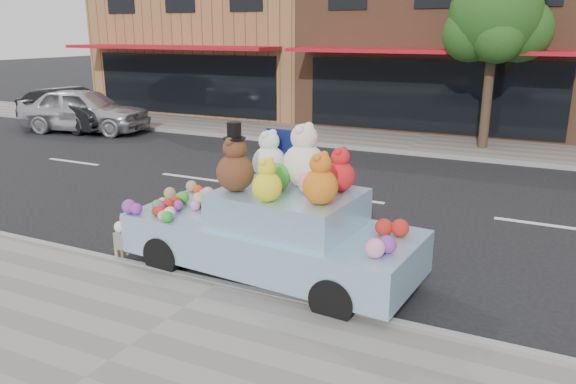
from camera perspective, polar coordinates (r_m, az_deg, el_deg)
The scene contains 11 objects.
ground at distance 12.27m, azimuth 5.74°, elevation -0.63°, with size 120.00×120.00×0.00m, color black.
near_sidewalk at distance 6.98m, azimuth -13.86°, elevation -14.01°, with size 60.00×3.00×0.12m, color gray.
far_sidewalk at distance 18.33m, azimuth 12.91°, elevation 4.81°, with size 60.00×3.00×0.12m, color gray.
near_kerb at distance 8.04m, azimuth -6.99°, elevation -9.40°, with size 60.00×0.12×0.13m, color gray.
far_kerb at distance 16.90m, azimuth 11.71°, elevation 3.97°, with size 60.00×0.12×0.13m, color gray.
storefront_left at distance 26.96m, azimuth -5.56°, elevation 16.27°, with size 10.00×9.80×7.30m.
storefront_mid at distance 23.37m, azimuth 16.74°, elevation 15.74°, with size 10.00×9.80×7.30m.
street_tree at distance 17.71m, azimuth 20.33°, elevation 15.71°, with size 3.00×2.70×5.22m.
car_silver at distance 21.46m, azimuth -19.99°, elevation 7.83°, with size 1.87×4.64×1.58m, color silver.
car_dark at distance 22.26m, azimuth -21.29°, elevation 7.84°, with size 1.58×4.52×1.49m, color black.
art_car at distance 8.12m, azimuth -1.58°, elevation -3.28°, with size 4.61×2.09×2.32m.
Camera 1 is at (4.03, -11.05, 3.50)m, focal length 35.00 mm.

